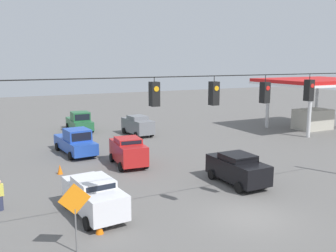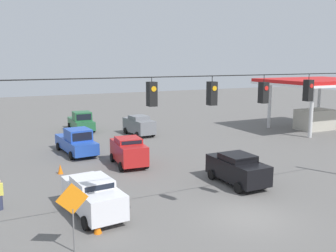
{
  "view_description": "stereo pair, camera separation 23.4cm",
  "coord_description": "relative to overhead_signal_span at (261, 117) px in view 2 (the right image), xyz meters",
  "views": [
    {
      "loc": [
        11.17,
        13.43,
        7.46
      ],
      "look_at": [
        0.51,
        -7.75,
        3.3
      ],
      "focal_mm": 40.0,
      "sensor_mm": 36.0,
      "label": 1
    },
    {
      "loc": [
        10.96,
        13.53,
        7.46
      ],
      "look_at": [
        0.51,
        -7.75,
        3.3
      ],
      "focal_mm": 40.0,
      "sensor_mm": 36.0,
      "label": 2
    }
  ],
  "objects": [
    {
      "name": "ground_plane",
      "position": [
        -0.05,
        -0.69,
        -4.98
      ],
      "size": [
        140.0,
        140.0,
        0.0
      ],
      "primitive_type": "plane",
      "color": "#605E5B"
    },
    {
      "name": "traffic_cone_nearest",
      "position": [
        6.92,
        -2.27,
        -4.66
      ],
      "size": [
        0.36,
        0.36,
        0.65
      ],
      "primitive_type": "cone",
      "color": "orange",
      "rests_on": "ground_plane"
    },
    {
      "name": "overhead_signal_span",
      "position": [
        0.0,
        0.0,
        0.0
      ],
      "size": [
        23.15,
        0.38,
        7.72
      ],
      "color": "#939399",
      "rests_on": "ground_plane"
    },
    {
      "name": "pickup_truck_blue_withflow_far",
      "position": [
        4.54,
        -16.94,
        -4.01
      ],
      "size": [
        2.51,
        5.72,
        2.12
      ],
      "color": "#234CB2",
      "rests_on": "ground_plane"
    },
    {
      "name": "traffic_cone_third",
      "position": [
        6.74,
        -8.62,
        -4.66
      ],
      "size": [
        0.36,
        0.36,
        0.65
      ],
      "primitive_type": "cone",
      "color": "orange",
      "rests_on": "ground_plane"
    },
    {
      "name": "traffic_cone_fourth",
      "position": [
        6.76,
        -11.92,
        -4.66
      ],
      "size": [
        0.36,
        0.36,
        0.65
      ],
      "primitive_type": "cone",
      "color": "orange",
      "rests_on": "ground_plane"
    },
    {
      "name": "gas_station",
      "position": [
        -21.29,
        -16.33,
        -0.97
      ],
      "size": [
        10.99,
        8.63,
        5.52
      ],
      "color": "red",
      "rests_on": "ground_plane"
    },
    {
      "name": "work_zone_sign",
      "position": [
        8.19,
        -1.09,
        -3.0
      ],
      "size": [
        1.27,
        0.06,
        2.84
      ],
      "color": "slate",
      "rests_on": "ground_plane"
    },
    {
      "name": "traffic_cone_second",
      "position": [
        6.69,
        -5.52,
        -4.66
      ],
      "size": [
        0.36,
        0.36,
        0.65
      ],
      "primitive_type": "cone",
      "color": "orange",
      "rests_on": "ground_plane"
    },
    {
      "name": "pickup_truck_green_withflow_deep",
      "position": [
        1.82,
        -26.82,
        -4.01
      ],
      "size": [
        2.22,
        5.21,
        2.12
      ],
      "color": "#236038",
      "rests_on": "ground_plane"
    },
    {
      "name": "sedan_grey_oncoming_deep",
      "position": [
        -2.84,
        -21.83,
        -3.95
      ],
      "size": [
        2.24,
        4.27,
        1.99
      ],
      "color": "slate",
      "rests_on": "ground_plane"
    },
    {
      "name": "sedan_black_crossing_near",
      "position": [
        -2.57,
        -5.03,
        -4.01
      ],
      "size": [
        2.08,
        4.31,
        1.86
      ],
      "color": "black",
      "rests_on": "ground_plane"
    },
    {
      "name": "sedan_red_withflow_mid",
      "position": [
        1.92,
        -11.92,
        -3.94
      ],
      "size": [
        2.29,
        4.16,
        2.02
      ],
      "color": "red",
      "rests_on": "ground_plane"
    },
    {
      "name": "sedan_white_parked_shoulder",
      "position": [
        6.55,
        -4.39,
        -4.02
      ],
      "size": [
        2.34,
        4.68,
        1.85
      ],
      "color": "silver",
      "rests_on": "ground_plane"
    }
  ]
}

